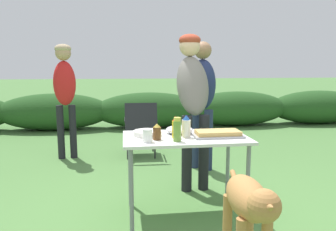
{
  "coord_description": "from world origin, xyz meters",
  "views": [
    {
      "loc": [
        -0.53,
        -2.8,
        1.37
      ],
      "look_at": [
        -0.12,
        0.26,
        0.89
      ],
      "focal_mm": 35.0,
      "sensor_mm": 36.0,
      "label": 1
    }
  ],
  "objects": [
    {
      "name": "relish_jar",
      "position": [
        -0.1,
        -0.18,
        0.84
      ],
      "size": [
        0.06,
        0.06,
        0.2
      ],
      "color": "olive",
      "rests_on": "folding_table"
    },
    {
      "name": "mayo_bottle",
      "position": [
        0.0,
        -0.04,
        0.83
      ],
      "size": [
        0.08,
        0.08,
        0.2
      ],
      "color": "silver",
      "rests_on": "folding_table"
    },
    {
      "name": "shrub_hedge",
      "position": [
        0.0,
        4.3,
        0.39
      ],
      "size": [
        14.4,
        0.9,
        0.77
      ],
      "color": "#234C1E",
      "rests_on": "ground"
    },
    {
      "name": "food_tray",
      "position": [
        0.28,
        -0.06,
        0.77
      ],
      "size": [
        0.44,
        0.23,
        0.06
      ],
      "color": "#9E9EA3",
      "rests_on": "folding_table"
    },
    {
      "name": "standing_person_in_olive_jacket",
      "position": [
        0.47,
        1.31,
        1.0
      ],
      "size": [
        0.44,
        0.43,
        1.66
      ],
      "rotation": [
        0.0,
        0.0,
        -0.72
      ],
      "color": "#232D4C",
      "rests_on": "ground"
    },
    {
      "name": "ground_plane",
      "position": [
        0.0,
        0.0,
        0.0
      ],
      "size": [
        60.0,
        60.0,
        0.0
      ],
      "primitive_type": "plane",
      "color": "#4C7A3D"
    },
    {
      "name": "mustard_bottle",
      "position": [
        -0.1,
        -0.05,
        0.83
      ],
      "size": [
        0.06,
        0.06,
        0.19
      ],
      "color": "yellow",
      "rests_on": "folding_table"
    },
    {
      "name": "standing_person_in_navy_coat",
      "position": [
        -1.38,
        2.06,
        1.06
      ],
      "size": [
        0.34,
        0.26,
        1.66
      ],
      "rotation": [
        0.0,
        0.0,
        0.13
      ],
      "color": "black",
      "rests_on": "ground"
    },
    {
      "name": "paper_cup_stack",
      "position": [
        -0.35,
        -0.18,
        0.79
      ],
      "size": [
        0.08,
        0.08,
        0.11
      ],
      "primitive_type": "cylinder",
      "color": "white",
      "rests_on": "folding_table"
    },
    {
      "name": "mixing_bowl",
      "position": [
        -0.03,
        0.13,
        0.78
      ],
      "size": [
        0.25,
        0.25,
        0.07
      ],
      "primitive_type": "ellipsoid",
      "color": "silver",
      "rests_on": "folding_table"
    },
    {
      "name": "standing_person_in_gray_fleece",
      "position": [
        0.21,
        0.71,
        1.09
      ],
      "size": [
        0.39,
        0.52,
        1.71
      ],
      "rotation": [
        0.0,
        0.0,
        0.09
      ],
      "color": "black",
      "rests_on": "ground"
    },
    {
      "name": "plate_stack",
      "position": [
        -0.33,
        0.07,
        0.76
      ],
      "size": [
        0.25,
        0.25,
        0.05
      ],
      "primitive_type": "cylinder",
      "color": "white",
      "rests_on": "folding_table"
    },
    {
      "name": "beer_bottle",
      "position": [
        -0.26,
        -0.1,
        0.81
      ],
      "size": [
        0.07,
        0.07,
        0.14
      ],
      "color": "brown",
      "rests_on": "folding_table"
    },
    {
      "name": "dog",
      "position": [
        0.2,
        -1.01,
        0.51
      ],
      "size": [
        0.27,
        0.82,
        0.73
      ],
      "rotation": [
        0.0,
        0.0,
        3.06
      ],
      "color": "#B27A42",
      "rests_on": "ground"
    },
    {
      "name": "camp_chair_green_behind_table",
      "position": [
        -0.3,
        1.96,
        0.47
      ],
      "size": [
        0.49,
        0.6,
        0.83
      ],
      "rotation": [
        0.0,
        0.0,
        -0.02
      ],
      "color": "#232328",
      "rests_on": "ground"
    },
    {
      "name": "folding_table",
      "position": [
        0.0,
        0.0,
        0.66
      ],
      "size": [
        1.1,
        0.64,
        0.74
      ],
      "color": "silver",
      "rests_on": "ground"
    }
  ]
}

